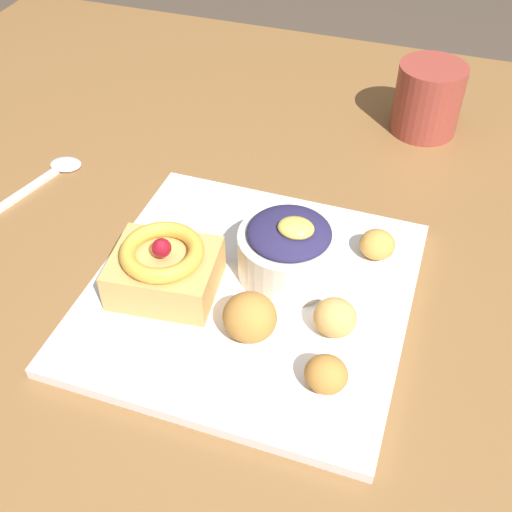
{
  "coord_description": "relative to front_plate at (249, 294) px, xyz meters",
  "views": [
    {
      "loc": [
        0.17,
        -0.5,
        1.19
      ],
      "look_at": [
        0.03,
        -0.08,
        0.77
      ],
      "focal_mm": 44.48,
      "sensor_mm": 36.0,
      "label": 1
    }
  ],
  "objects": [
    {
      "name": "fritter_extra",
      "position": [
        0.11,
        0.09,
        0.02
      ],
      "size": [
        0.04,
        0.03,
        0.03
      ],
      "primitive_type": "ellipsoid",
      "color": "gold",
      "rests_on": "front_plate"
    },
    {
      "name": "fritter_back",
      "position": [
        0.09,
        -0.02,
        0.02
      ],
      "size": [
        0.04,
        0.04,
        0.04
      ],
      "primitive_type": "ellipsoid",
      "color": "tan",
      "rests_on": "front_plate"
    },
    {
      "name": "fritter_middle",
      "position": [
        0.1,
        -0.09,
        0.02
      ],
      "size": [
        0.04,
        0.03,
        0.03
      ],
      "primitive_type": "ellipsoid",
      "color": "#BC7F38",
      "rests_on": "front_plate"
    },
    {
      "name": "berry_ramekin",
      "position": [
        0.03,
        0.04,
        0.04
      ],
      "size": [
        0.1,
        0.1,
        0.07
      ],
      "color": "silver",
      "rests_on": "front_plate"
    },
    {
      "name": "front_plate",
      "position": [
        0.0,
        0.0,
        0.0
      ],
      "size": [
        0.31,
        0.31,
        0.01
      ],
      "primitive_type": "cube",
      "color": "white",
      "rests_on": "dining_table"
    },
    {
      "name": "spoon",
      "position": [
        -0.3,
        0.11,
        -0.0
      ],
      "size": [
        0.05,
        0.12,
        0.0
      ],
      "rotation": [
        0.0,
        0.0,
        1.32
      ],
      "color": "silver",
      "rests_on": "dining_table"
    },
    {
      "name": "cake_slice",
      "position": [
        -0.08,
        -0.02,
        0.03
      ],
      "size": [
        0.11,
        0.09,
        0.06
      ],
      "rotation": [
        0.0,
        0.0,
        0.12
      ],
      "color": "tan",
      "rests_on": "front_plate"
    },
    {
      "name": "fritter_front",
      "position": [
        0.02,
        -0.05,
        0.03
      ],
      "size": [
        0.05,
        0.05,
        0.05
      ],
      "primitive_type": "ellipsoid",
      "color": "#BC7F38",
      "rests_on": "front_plate"
    },
    {
      "name": "dining_table",
      "position": [
        -0.03,
        0.1,
        -0.1
      ],
      "size": [
        1.25,
        1.02,
        0.73
      ],
      "color": "brown",
      "rests_on": "ground_plane"
    },
    {
      "name": "coffee_mug",
      "position": [
        0.12,
        0.37,
        0.04
      ],
      "size": [
        0.09,
        0.09,
        0.09
      ],
      "primitive_type": "cylinder",
      "color": "#993D33",
      "rests_on": "dining_table"
    }
  ]
}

